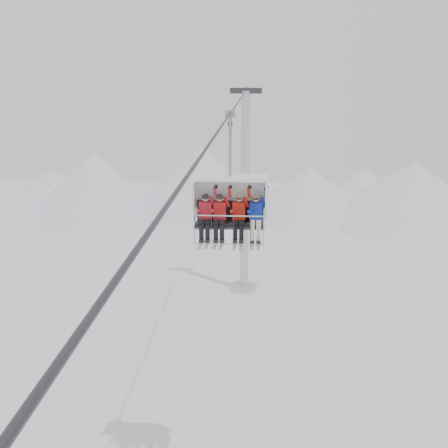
# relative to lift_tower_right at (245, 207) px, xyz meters

# --- Properties ---
(ridgeline) EXTENTS (72.00, 21.00, 7.00)m
(ridgeline) POSITION_rel_lift_tower_right_xyz_m (-1.58, 20.05, -2.94)
(ridgeline) COLOR white
(ridgeline) RESTS_ON ground
(lift_tower_right) EXTENTS (2.00, 1.80, 13.48)m
(lift_tower_right) POSITION_rel_lift_tower_right_xyz_m (0.00, 0.00, 0.00)
(lift_tower_right) COLOR #BBBDC3
(lift_tower_right) RESTS_ON ground
(haul_cable) EXTENTS (0.06, 50.00, 0.06)m
(haul_cable) POSITION_rel_lift_tower_right_xyz_m (0.00, -22.00, 7.52)
(haul_cable) COLOR #323237
(haul_cable) RESTS_ON lift_tower_left
(chairlift_carrier) EXTENTS (2.31, 1.17, 3.98)m
(chairlift_carrier) POSITION_rel_lift_tower_right_xyz_m (0.00, -18.94, 4.88)
(chairlift_carrier) COLOR black
(chairlift_carrier) RESTS_ON haul_cable
(skier_far_left) EXTENTS (0.40, 1.69, 1.58)m
(skier_far_left) POSITION_rel_lift_tower_right_xyz_m (-0.75, -19.25, 4.42)
(skier_far_left) COLOR red
(skier_far_left) RESTS_ON chairlift_carrier
(skier_center_left) EXTENTS (0.40, 1.69, 1.58)m
(skier_center_left) POSITION_rel_lift_tower_right_xyz_m (-0.31, -19.25, 4.42)
(skier_center_left) COLOR red
(skier_center_left) RESTS_ON chairlift_carrier
(skier_center_right) EXTENTS (0.40, 1.69, 1.58)m
(skier_center_right) POSITION_rel_lift_tower_right_xyz_m (0.28, -19.25, 4.42)
(skier_center_right) COLOR red
(skier_center_right) RESTS_ON chairlift_carrier
(skier_far_right) EXTENTS (0.40, 1.69, 1.58)m
(skier_far_right) POSITION_rel_lift_tower_right_xyz_m (0.81, -19.25, 4.42)
(skier_far_right) COLOR #12289D
(skier_far_right) RESTS_ON chairlift_carrier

